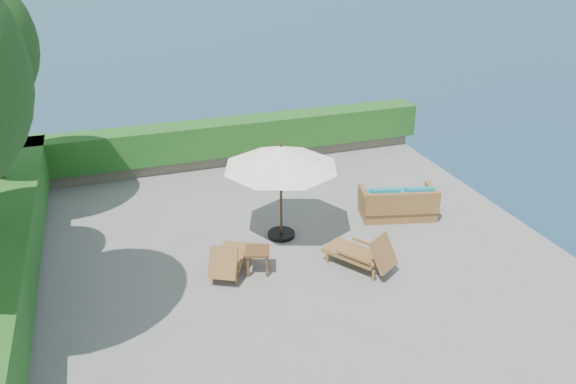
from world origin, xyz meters
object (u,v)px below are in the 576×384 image
object	(u,v)px
lounge_left	(229,259)
side_table	(258,254)
lounge_right	(363,253)
wicker_loveseat	(398,204)
patio_umbrella	(281,158)

from	to	relation	value
lounge_left	side_table	distance (m)	0.62
lounge_left	lounge_right	world-z (taller)	lounge_right
lounge_left	side_table	world-z (taller)	lounge_left
lounge_right	side_table	size ratio (longest dim) A/B	2.59
lounge_left	wicker_loveseat	xyz separation A→B (m)	(4.61, 1.10, 0.01)
lounge_left	wicker_loveseat	distance (m)	4.74
patio_umbrella	side_table	size ratio (longest dim) A/B	4.45
lounge_right	wicker_loveseat	bearing A→B (deg)	11.55
lounge_right	wicker_loveseat	world-z (taller)	wicker_loveseat
lounge_left	patio_umbrella	bearing A→B (deg)	63.42
patio_umbrella	side_table	xyz separation A→B (m)	(-0.94, -1.27, -1.57)
patio_umbrella	lounge_left	distance (m)	2.52
patio_umbrella	lounge_right	bearing A→B (deg)	-56.91
lounge_left	lounge_right	bearing A→B (deg)	11.92
patio_umbrella	lounge_left	bearing A→B (deg)	-143.91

